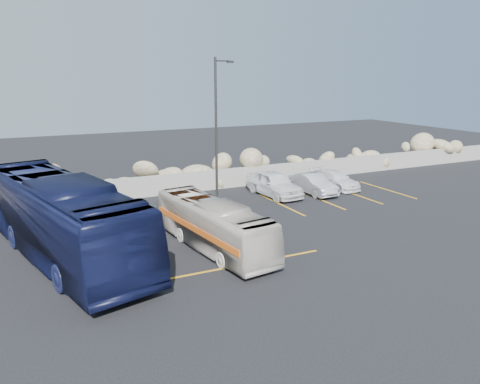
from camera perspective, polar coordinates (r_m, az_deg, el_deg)
name	(u,v)px	position (r m, az deg, el deg)	size (l,w,h in m)	color
ground	(254,265)	(18.10, 1.76, -8.87)	(90.00, 90.00, 0.00)	black
seawall	(162,185)	(28.59, -9.43, 0.85)	(60.00, 0.40, 1.20)	gray
riprap_pile	(156,170)	(29.58, -10.16, 2.65)	(54.00, 2.80, 2.60)	#92785F
parking_lines	(283,212)	(24.83, 5.32, -2.47)	(18.16, 9.36, 0.01)	orange
lamppost	(217,126)	(26.50, -2.83, 8.10)	(1.14, 0.18, 8.00)	#2D2B28
vintage_bus	(213,225)	(19.42, -3.33, -4.02)	(1.73, 7.41, 2.06)	beige
tour_coach	(61,218)	(19.62, -21.01, -2.93)	(2.74, 11.72, 3.26)	black
car_a	(274,184)	(28.03, 4.18, 1.03)	(1.74, 4.33, 1.48)	white
car_b	(313,184)	(28.79, 8.89, 0.97)	(1.27, 3.65, 1.20)	#B1B0B5
car_c	(335,180)	(30.50, 11.53, 1.48)	(1.52, 3.74, 1.09)	white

